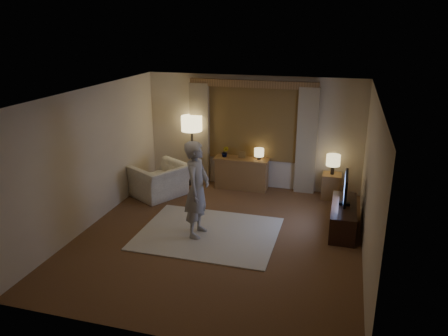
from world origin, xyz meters
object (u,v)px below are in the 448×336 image
(armchair, at_px, (160,181))
(person, at_px, (197,189))
(tv_stand, at_px, (343,217))
(side_table, at_px, (331,186))
(sideboard, at_px, (242,174))

(armchair, bearing_deg, person, 71.27)
(person, bearing_deg, tv_stand, -68.44)
(armchair, distance_m, person, 2.19)
(side_table, distance_m, tv_stand, 1.56)
(armchair, distance_m, tv_stand, 4.01)
(side_table, relative_size, tv_stand, 0.40)
(sideboard, height_order, person, person)
(armchair, bearing_deg, sideboard, 149.72)
(sideboard, relative_size, armchair, 1.08)
(side_table, bearing_deg, person, -132.19)
(sideboard, distance_m, person, 2.60)
(sideboard, xyz_separation_m, person, (-0.21, -2.53, 0.55))
(person, bearing_deg, armchair, 43.17)
(side_table, relative_size, person, 0.32)
(sideboard, xyz_separation_m, side_table, (2.04, -0.05, -0.07))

